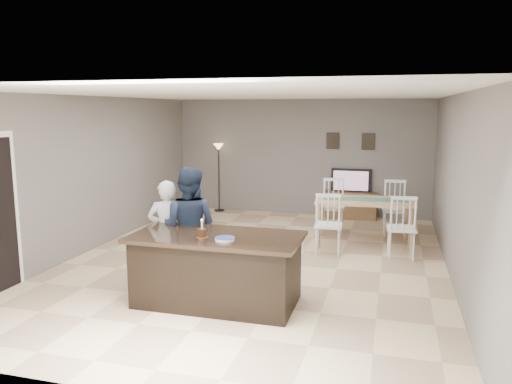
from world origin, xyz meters
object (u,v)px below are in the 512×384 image
(tv_console, at_px, (350,205))
(birthday_cake, at_px, (202,233))
(kitchen_island, at_px, (217,269))
(dining_table, at_px, (364,207))
(woman, at_px, (167,232))
(man, at_px, (189,227))
(plate_stack, at_px, (225,239))
(floor_lamp, at_px, (219,159))
(television, at_px, (351,181))

(tv_console, bearing_deg, birthday_cake, -103.17)
(kitchen_island, relative_size, dining_table, 1.02)
(woman, bearing_deg, birthday_cake, 117.35)
(tv_console, relative_size, man, 0.71)
(dining_table, bearing_deg, tv_console, 97.46)
(kitchen_island, xyz_separation_m, dining_table, (1.63, 3.45, 0.23))
(tv_console, xyz_separation_m, woman, (-2.15, -5.02, 0.44))
(man, bearing_deg, tv_console, -110.14)
(man, height_order, birthday_cake, man)
(plate_stack, distance_m, floor_lamp, 6.19)
(man, xyz_separation_m, birthday_cake, (0.48, -0.70, 0.11))
(man, height_order, dining_table, man)
(television, bearing_deg, floor_lamp, 1.29)
(woman, distance_m, birthday_cake, 1.09)
(plate_stack, bearing_deg, man, 136.01)
(plate_stack, bearing_deg, dining_table, 68.47)
(woman, bearing_deg, television, -134.80)
(kitchen_island, relative_size, man, 1.28)
(man, xyz_separation_m, floor_lamp, (-1.35, 5.02, 0.44))
(birthday_cake, bearing_deg, tv_console, 76.83)
(tv_console, height_order, television, television)
(man, distance_m, plate_stack, 1.11)
(man, relative_size, floor_lamp, 1.02)
(birthday_cake, relative_size, dining_table, 0.11)
(man, bearing_deg, plate_stack, 135.74)
(television, bearing_deg, kitchen_island, 77.99)
(plate_stack, height_order, dining_table, dining_table)
(birthday_cake, bearing_deg, plate_stack, -12.65)
(kitchen_island, bearing_deg, birthday_cake, -132.96)
(plate_stack, xyz_separation_m, floor_lamp, (-2.15, 5.79, 0.36))
(man, xyz_separation_m, plate_stack, (0.80, -0.77, 0.08))
(man, bearing_deg, television, -109.88)
(birthday_cake, relative_size, plate_stack, 0.96)
(dining_table, distance_m, floor_lamp, 4.22)
(tv_console, xyz_separation_m, man, (-1.81, -5.02, 0.54))
(woman, xyz_separation_m, man, (0.34, 0.00, 0.10))
(plate_stack, relative_size, floor_lamp, 0.15)
(floor_lamp, bearing_deg, dining_table, -30.50)
(kitchen_island, bearing_deg, woman, 149.93)
(kitchen_island, height_order, television, television)
(woman, height_order, dining_table, woman)
(kitchen_island, distance_m, tv_console, 5.70)
(tv_console, distance_m, television, 0.57)
(kitchen_island, bearing_deg, dining_table, 64.66)
(birthday_cake, bearing_deg, floor_lamp, 107.73)
(man, relative_size, birthday_cake, 7.25)
(kitchen_island, xyz_separation_m, floor_lamp, (-1.97, 5.57, 0.83))
(woman, xyz_separation_m, birthday_cake, (0.81, -0.70, 0.21))
(kitchen_island, relative_size, floor_lamp, 1.30)
(kitchen_island, xyz_separation_m, tv_console, (1.20, 5.57, -0.15))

